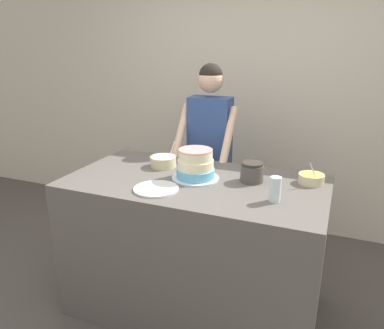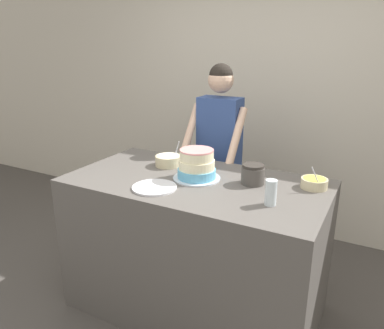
{
  "view_description": "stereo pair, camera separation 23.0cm",
  "coord_description": "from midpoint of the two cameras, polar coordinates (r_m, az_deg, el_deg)",
  "views": [
    {
      "loc": [
        0.83,
        -1.63,
        1.79
      ],
      "look_at": [
        -0.0,
        0.39,
        1.07
      ],
      "focal_mm": 35.0,
      "sensor_mm": 36.0,
      "label": 1
    },
    {
      "loc": [
        1.04,
        -1.54,
        1.79
      ],
      "look_at": [
        -0.0,
        0.39,
        1.07
      ],
      "focal_mm": 35.0,
      "sensor_mm": 36.0,
      "label": 2
    }
  ],
  "objects": [
    {
      "name": "drinking_glass",
      "position": [
        2.07,
        9.49,
        -3.82
      ],
      "size": [
        0.06,
        0.06,
        0.14
      ],
      "color": "silver",
      "rests_on": "counter"
    },
    {
      "name": "stoneware_jar",
      "position": [
        2.35,
        6.38,
        -1.22
      ],
      "size": [
        0.14,
        0.14,
        0.13
      ],
      "color": "#4C4742",
      "rests_on": "counter"
    },
    {
      "name": "wall_back",
      "position": [
        3.66,
        7.45,
        10.32
      ],
      "size": [
        10.0,
        0.05,
        2.6
      ],
      "color": "beige",
      "rests_on": "ground_plane"
    },
    {
      "name": "person_baker",
      "position": [
        3.01,
        0.48,
        3.31
      ],
      "size": [
        0.45,
        0.45,
        1.64
      ],
      "color": "#2D2D38",
      "rests_on": "ground_plane"
    },
    {
      "name": "frosting_bowl_white",
      "position": [
        2.64,
        -6.9,
        0.49
      ],
      "size": [
        0.18,
        0.18,
        0.18
      ],
      "color": "beige",
      "rests_on": "counter"
    },
    {
      "name": "ceramic_plate",
      "position": [
        2.25,
        -8.44,
        -3.74
      ],
      "size": [
        0.27,
        0.27,
        0.01
      ],
      "color": "silver",
      "rests_on": "counter"
    },
    {
      "name": "frosting_bowl_yellow",
      "position": [
        2.39,
        15.14,
        -2.08
      ],
      "size": [
        0.16,
        0.16,
        0.15
      ],
      "color": "beige",
      "rests_on": "counter"
    },
    {
      "name": "cake",
      "position": [
        2.37,
        -2.23,
        -0.19
      ],
      "size": [
        0.3,
        0.3,
        0.2
      ],
      "color": "silver",
      "rests_on": "counter"
    },
    {
      "name": "counter",
      "position": [
        2.58,
        -2.18,
        -12.39
      ],
      "size": [
        1.64,
        0.87,
        0.95
      ],
      "color": "#5B5651",
      "rests_on": "ground_plane"
    }
  ]
}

